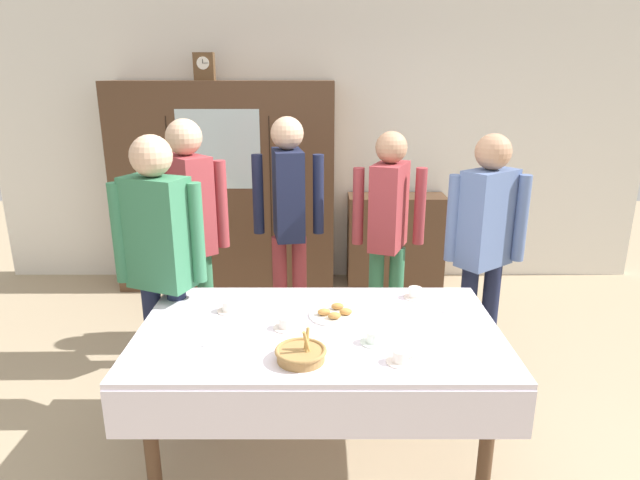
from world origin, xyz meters
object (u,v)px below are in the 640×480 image
object	(u,v)px
tea_cup_far_right	(402,357)
spoon_near_right	(200,346)
person_by_cabinet	(486,236)
tea_cup_front_edge	(375,338)
person_behind_table_right	(289,210)
person_near_right_end	(161,253)
tea_cup_center	(416,294)
dining_table	(320,347)
bookshelf_low	(396,240)
book_stack	(398,190)
person_beside_shelf	(191,221)
person_behind_table_left	(389,222)
pastry_plate	(336,314)
tea_cup_mid_right	(230,307)
wall_cabinet	(226,188)
spoon_front_edge	(441,312)
mantel_clock	(205,66)
bread_basket	(302,354)
tea_cup_near_left	(287,323)

from	to	relation	value
tea_cup_far_right	spoon_near_right	xyz separation A→B (m)	(-0.95, 0.15, -0.02)
person_by_cabinet	tea_cup_front_edge	bearing A→B (deg)	-129.56
person_behind_table_right	person_near_right_end	size ratio (longest dim) A/B	1.01
tea_cup_center	person_near_right_end	bearing A→B (deg)	-179.92
dining_table	person_near_right_end	bearing A→B (deg)	155.19
bookshelf_low	book_stack	world-z (taller)	book_stack
person_beside_shelf	person_behind_table_left	size ratio (longest dim) A/B	1.06
pastry_plate	person_behind_table_right	distance (m)	1.26
bookshelf_low	tea_cup_mid_right	world-z (taller)	bookshelf_low
pastry_plate	spoon_near_right	size ratio (longest dim) A/B	2.35
person_near_right_end	person_behind_table_right	bearing A→B (deg)	54.05
wall_cabinet	pastry_plate	world-z (taller)	wall_cabinet
person_near_right_end	spoon_front_edge	bearing A→B (deg)	-7.36
mantel_clock	bookshelf_low	distance (m)	2.42
dining_table	tea_cup_center	world-z (taller)	tea_cup_center
pastry_plate	person_beside_shelf	xyz separation A→B (m)	(-0.96, 0.84, 0.29)
person_behind_table_right	person_near_right_end	bearing A→B (deg)	-125.95
wall_cabinet	spoon_front_edge	distance (m)	2.85
dining_table	tea_cup_front_edge	distance (m)	0.32
mantel_clock	person_beside_shelf	bearing A→B (deg)	-84.19
bookshelf_low	spoon_front_edge	bearing A→B (deg)	-92.08
bread_basket	person_near_right_end	distance (m)	1.12
spoon_front_edge	tea_cup_near_left	bearing A→B (deg)	-166.91
book_stack	spoon_front_edge	world-z (taller)	book_stack
dining_table	bookshelf_low	size ratio (longest dim) A/B	1.98
tea_cup_mid_right	book_stack	bearing A→B (deg)	62.60
tea_cup_mid_right	person_beside_shelf	distance (m)	0.91
tea_cup_center	person_beside_shelf	world-z (taller)	person_beside_shelf
mantel_clock	tea_cup_near_left	bearing A→B (deg)	-71.42
tea_cup_front_edge	tea_cup_far_right	xyz separation A→B (m)	(0.10, -0.19, 0.00)
spoon_front_edge	person_beside_shelf	size ratio (longest dim) A/B	0.07
dining_table	bookshelf_low	xyz separation A→B (m)	(0.75, 2.64, -0.24)
book_stack	tea_cup_front_edge	size ratio (longest dim) A/B	1.66
tea_cup_near_left	tea_cup_center	bearing A→B (deg)	28.66
mantel_clock	person_behind_table_right	distance (m)	1.78
tea_cup_center	person_behind_table_right	world-z (taller)	person_behind_table_right
person_behind_table_right	tea_cup_front_edge	bearing A→B (deg)	-71.73
spoon_front_edge	person_near_right_end	size ratio (longest dim) A/B	0.07
wall_cabinet	tea_cup_front_edge	size ratio (longest dim) A/B	15.90
tea_cup_front_edge	spoon_near_right	world-z (taller)	tea_cup_front_edge
bookshelf_low	tea_cup_mid_right	bearing A→B (deg)	-117.40
dining_table	person_beside_shelf	world-z (taller)	person_beside_shelf
person_behind_table_right	person_behind_table_left	world-z (taller)	person_behind_table_right
wall_cabinet	mantel_clock	size ratio (longest dim) A/B	8.61
dining_table	tea_cup_mid_right	distance (m)	0.56
tea_cup_far_right	spoon_near_right	distance (m)	0.96
bookshelf_low	dining_table	bearing A→B (deg)	-105.92
dining_table	wall_cabinet	distance (m)	2.76
bread_basket	wall_cabinet	bearing A→B (deg)	105.80
tea_cup_far_right	person_behind_table_left	world-z (taller)	person_behind_table_left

